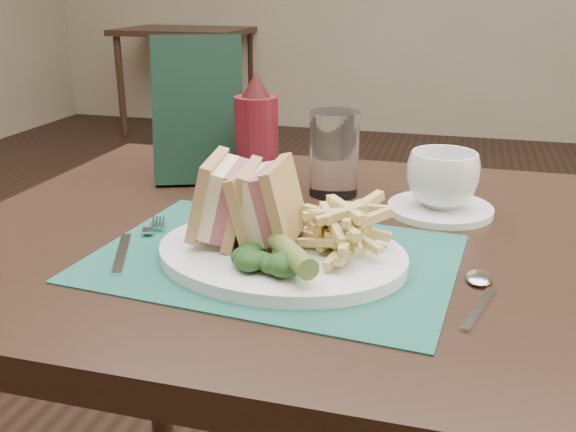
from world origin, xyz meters
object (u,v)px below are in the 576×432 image
object	(u,v)px
saucer	(440,209)
ketchup_bottle	(257,134)
coffee_cup	(443,179)
sandwich_half_b	(251,202)
sandwich_half_a	(208,198)
table_bg_left	(188,80)
drinking_glass	(334,153)
placemat	(274,258)
check_presenter	(198,110)
plate	(281,254)

from	to	relation	value
saucer	ketchup_bottle	distance (m)	0.30
coffee_cup	ketchup_bottle	size ratio (longest dim) A/B	0.54
sandwich_half_b	saucer	xyz separation A→B (m)	(0.21, 0.22, -0.06)
saucer	sandwich_half_a	bearing A→B (deg)	-140.48
coffee_cup	table_bg_left	bearing A→B (deg)	119.15
drinking_glass	coffee_cup	bearing A→B (deg)	-14.57
placemat	sandwich_half_a	bearing A→B (deg)	178.69
drinking_glass	check_presenter	bearing A→B (deg)	175.53
sandwich_half_a	check_presenter	distance (m)	0.31
placemat	coffee_cup	size ratio (longest dim) A/B	4.19
drinking_glass	check_presenter	world-z (taller)	check_presenter
placemat	saucer	size ratio (longest dim) A/B	2.82
sandwich_half_b	check_presenter	distance (m)	0.34
check_presenter	table_bg_left	bearing A→B (deg)	93.90
saucer	ketchup_bottle	world-z (taller)	ketchup_bottle
saucer	drinking_glass	bearing A→B (deg)	165.43
table_bg_left	check_presenter	distance (m)	3.90
sandwich_half_b	placemat	bearing A→B (deg)	-10.52
placemat	drinking_glass	size ratio (longest dim) A/B	3.26
sandwich_half_b	check_presenter	bearing A→B (deg)	122.27
sandwich_half_b	drinking_glass	world-z (taller)	drinking_glass
coffee_cup	drinking_glass	distance (m)	0.17
saucer	coffee_cup	bearing A→B (deg)	0.00
placemat	sandwich_half_a	size ratio (longest dim) A/B	4.13
plate	ketchup_bottle	distance (m)	0.29
placemat	table_bg_left	bearing A→B (deg)	115.51
plate	coffee_cup	bearing A→B (deg)	59.17
check_presenter	saucer	bearing A→B (deg)	-29.33
check_presenter	plate	bearing A→B (deg)	-72.85
placemat	coffee_cup	distance (m)	0.29
sandwich_half_a	sandwich_half_b	world-z (taller)	sandwich_half_a
plate	sandwich_half_b	world-z (taller)	sandwich_half_b
placemat	ketchup_bottle	world-z (taller)	ketchup_bottle
plate	drinking_glass	xyz separation A→B (m)	(0.01, 0.27, 0.06)
placemat	ketchup_bottle	distance (m)	0.28
sandwich_half_b	ketchup_bottle	bearing A→B (deg)	105.41
placemat	saucer	xyz separation A→B (m)	(0.18, 0.22, 0.00)
sandwich_half_b	plate	bearing A→B (deg)	-16.73
sandwich_half_a	drinking_glass	world-z (taller)	drinking_glass
coffee_cup	drinking_glass	bearing A→B (deg)	165.43
plate	sandwich_half_b	distance (m)	0.07
plate	sandwich_half_a	world-z (taller)	sandwich_half_a
plate	sandwich_half_a	bearing A→B (deg)	-178.82
coffee_cup	check_presenter	distance (m)	0.41
saucer	check_presenter	bearing A→B (deg)	171.23
table_bg_left	drinking_glass	xyz separation A→B (m)	(1.83, -3.54, 0.44)
sandwich_half_b	drinking_glass	xyz separation A→B (m)	(0.05, 0.26, -0.00)
placemat	ketchup_bottle	bearing A→B (deg)	112.40
table_bg_left	coffee_cup	xyz separation A→B (m)	(2.00, -3.58, 0.42)
plate	sandwich_half_b	xyz separation A→B (m)	(-0.04, 0.01, 0.06)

